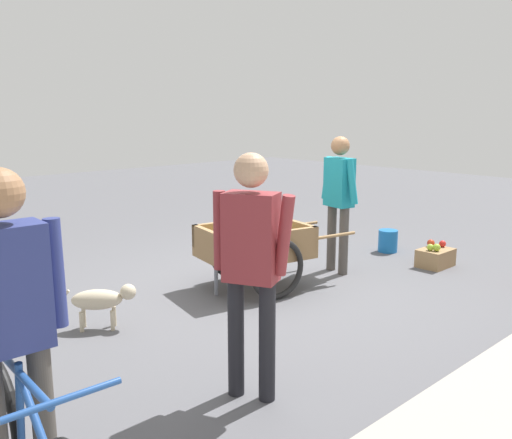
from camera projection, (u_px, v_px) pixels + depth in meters
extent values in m
plane|color=#56565B|center=(257.00, 286.00, 6.04)|extent=(24.00, 24.00, 0.00)
cube|color=#937047|center=(255.00, 252.00, 5.89)|extent=(1.24, 1.00, 0.10)
cube|color=#937047|center=(211.00, 243.00, 5.59)|extent=(0.22, 0.80, 0.24)
cube|color=#937047|center=(294.00, 231.00, 6.13)|extent=(0.22, 0.80, 0.24)
cube|color=#937047|center=(274.00, 244.00, 5.55)|extent=(1.09, 0.27, 0.24)
cube|color=#937047|center=(238.00, 230.00, 6.17)|extent=(1.09, 0.27, 0.24)
torus|color=black|center=(277.00, 269.00, 5.54)|extent=(0.64, 0.18, 0.64)
torus|color=black|center=(235.00, 251.00, 6.28)|extent=(0.64, 0.18, 0.64)
cylinder|color=gray|center=(255.00, 259.00, 5.91)|extent=(0.21, 0.87, 0.04)
cylinder|color=#937047|center=(335.00, 236.00, 6.00)|extent=(0.55, 0.14, 0.04)
cylinder|color=#937047|center=(299.00, 225.00, 6.57)|extent=(0.55, 0.14, 0.04)
cylinder|color=gray|center=(216.00, 279.00, 5.70)|extent=(0.04, 0.04, 0.35)
ellipsoid|color=gold|center=(273.00, 227.00, 6.13)|extent=(0.18, 0.09, 0.15)
ellipsoid|color=gold|center=(272.00, 227.00, 6.11)|extent=(0.18, 0.06, 0.05)
ellipsoid|color=gold|center=(270.00, 226.00, 6.09)|extent=(0.17, 0.10, 0.15)
ellipsoid|color=gold|center=(261.00, 230.00, 6.14)|extent=(0.17, 0.05, 0.14)
ellipsoid|color=gold|center=(260.00, 230.00, 6.13)|extent=(0.19, 0.07, 0.09)
ellipsoid|color=gold|center=(259.00, 229.00, 6.11)|extent=(0.19, 0.11, 0.08)
ellipsoid|color=gold|center=(258.00, 228.00, 6.10)|extent=(0.17, 0.06, 0.15)
ellipsoid|color=gold|center=(284.00, 231.00, 5.93)|extent=(0.18, 0.08, 0.13)
ellipsoid|color=gold|center=(284.00, 231.00, 5.92)|extent=(0.19, 0.08, 0.08)
ellipsoid|color=gold|center=(283.00, 230.00, 5.90)|extent=(0.19, 0.05, 0.09)
ellipsoid|color=gold|center=(282.00, 229.00, 5.89)|extent=(0.17, 0.13, 0.14)
ellipsoid|color=gold|center=(273.00, 236.00, 6.21)|extent=(0.17, 0.13, 0.15)
ellipsoid|color=gold|center=(272.00, 235.00, 6.20)|extent=(0.19, 0.07, 0.10)
ellipsoid|color=gold|center=(272.00, 235.00, 6.18)|extent=(0.18, 0.14, 0.05)
ellipsoid|color=gold|center=(271.00, 234.00, 6.17)|extent=(0.19, 0.06, 0.11)
ellipsoid|color=gold|center=(271.00, 234.00, 6.16)|extent=(0.18, 0.06, 0.14)
ellipsoid|color=gold|center=(231.00, 246.00, 5.57)|extent=(0.17, 0.12, 0.15)
ellipsoid|color=gold|center=(229.00, 246.00, 5.55)|extent=(0.18, 0.12, 0.05)
ellipsoid|color=gold|center=(227.00, 245.00, 5.53)|extent=(0.18, 0.09, 0.14)
ellipsoid|color=gold|center=(232.00, 237.00, 5.98)|extent=(0.18, 0.07, 0.15)
ellipsoid|color=gold|center=(231.00, 236.00, 5.96)|extent=(0.19, 0.06, 0.09)
ellipsoid|color=gold|center=(230.00, 236.00, 5.95)|extent=(0.19, 0.06, 0.09)
ellipsoid|color=gold|center=(229.00, 235.00, 5.93)|extent=(0.17, 0.05, 0.15)
ellipsoid|color=gold|center=(271.00, 237.00, 6.16)|extent=(0.18, 0.05, 0.14)
ellipsoid|color=gold|center=(271.00, 236.00, 6.15)|extent=(0.19, 0.09, 0.10)
ellipsoid|color=gold|center=(270.00, 236.00, 6.14)|extent=(0.18, 0.05, 0.05)
ellipsoid|color=gold|center=(269.00, 235.00, 6.12)|extent=(0.19, 0.08, 0.11)
ellipsoid|color=gold|center=(269.00, 234.00, 6.11)|extent=(0.17, 0.05, 0.15)
ellipsoid|color=gold|center=(221.00, 241.00, 5.77)|extent=(0.17, 0.08, 0.14)
ellipsoid|color=gold|center=(221.00, 240.00, 5.76)|extent=(0.19, 0.11, 0.11)
ellipsoid|color=gold|center=(220.00, 239.00, 5.74)|extent=(0.18, 0.14, 0.05)
ellipsoid|color=gold|center=(219.00, 239.00, 5.73)|extent=(0.19, 0.10, 0.10)
ellipsoid|color=gold|center=(219.00, 238.00, 5.72)|extent=(0.18, 0.06, 0.14)
ellipsoid|color=gold|center=(284.00, 240.00, 6.04)|extent=(0.18, 0.09, 0.15)
ellipsoid|color=gold|center=(284.00, 239.00, 6.03)|extent=(0.18, 0.14, 0.09)
ellipsoid|color=gold|center=(282.00, 239.00, 6.01)|extent=(0.19, 0.12, 0.09)
ellipsoid|color=gold|center=(282.00, 238.00, 6.00)|extent=(0.18, 0.10, 0.14)
ellipsoid|color=gold|center=(234.00, 241.00, 5.85)|extent=(0.18, 0.07, 0.14)
ellipsoid|color=gold|center=(234.00, 240.00, 5.84)|extent=(0.19, 0.10, 0.11)
ellipsoid|color=gold|center=(233.00, 239.00, 5.83)|extent=(0.19, 0.08, 0.05)
ellipsoid|color=gold|center=(232.00, 239.00, 5.81)|extent=(0.19, 0.05, 0.09)
ellipsoid|color=gold|center=(232.00, 238.00, 5.80)|extent=(0.18, 0.12, 0.13)
ellipsoid|color=gold|center=(240.00, 231.00, 5.91)|extent=(0.18, 0.06, 0.14)
ellipsoid|color=gold|center=(238.00, 230.00, 5.89)|extent=(0.18, 0.11, 0.05)
ellipsoid|color=gold|center=(237.00, 230.00, 5.88)|extent=(0.18, 0.11, 0.13)
ellipsoid|color=gold|center=(251.00, 237.00, 5.59)|extent=(0.18, 0.06, 0.13)
ellipsoid|color=gold|center=(250.00, 236.00, 5.57)|extent=(0.19, 0.10, 0.08)
ellipsoid|color=gold|center=(250.00, 236.00, 5.56)|extent=(0.19, 0.08, 0.08)
ellipsoid|color=gold|center=(249.00, 235.00, 5.54)|extent=(0.18, 0.06, 0.13)
cylinder|color=#4C4742|center=(344.00, 241.00, 6.39)|extent=(0.11, 0.11, 0.80)
cylinder|color=#4C4742|center=(332.00, 238.00, 6.58)|extent=(0.11, 0.11, 0.80)
cube|color=teal|center=(339.00, 182.00, 6.35)|extent=(0.26, 0.37, 0.56)
sphere|color=#9E704C|center=(340.00, 146.00, 6.27)|extent=(0.22, 0.22, 0.22)
cylinder|color=teal|center=(352.00, 182.00, 6.16)|extent=(0.08, 0.17, 0.51)
cylinder|color=teal|center=(327.00, 178.00, 6.53)|extent=(0.08, 0.15, 0.51)
torus|color=black|center=(0.00, 416.00, 2.86)|extent=(0.09, 0.66, 0.66)
cylinder|color=#234C93|center=(26.00, 380.00, 2.41)|extent=(0.06, 0.60, 0.04)
cylinder|color=#234C93|center=(20.00, 405.00, 2.54)|extent=(0.04, 0.10, 0.45)
ellipsoid|color=black|center=(14.00, 351.00, 2.50)|extent=(0.20, 0.08, 0.06)
cylinder|color=#234C93|center=(64.00, 399.00, 2.06)|extent=(0.46, 0.05, 0.03)
cylinder|color=#4C4742|center=(44.00, 422.00, 2.66)|extent=(0.11, 0.11, 0.82)
cube|color=navy|center=(7.00, 289.00, 2.45)|extent=(0.35, 0.21, 0.58)
cylinder|color=navy|center=(56.00, 273.00, 2.58)|extent=(0.08, 0.09, 0.53)
ellipsoid|color=beige|center=(97.00, 300.00, 4.80)|extent=(0.46, 0.40, 0.18)
sphere|color=beige|center=(128.00, 292.00, 4.82)|extent=(0.14, 0.14, 0.14)
cylinder|color=beige|center=(64.00, 296.00, 4.76)|extent=(0.10, 0.08, 0.12)
cylinder|color=beige|center=(114.00, 316.00, 4.90)|extent=(0.04, 0.04, 0.18)
cylinder|color=beige|center=(113.00, 321.00, 4.80)|extent=(0.04, 0.04, 0.18)
cylinder|color=beige|center=(84.00, 317.00, 4.87)|extent=(0.04, 0.04, 0.18)
cylinder|color=beige|center=(82.00, 322.00, 4.76)|extent=(0.04, 0.04, 0.18)
cylinder|color=#1966B2|center=(388.00, 241.00, 7.47)|extent=(0.26, 0.26, 0.30)
cube|color=#99754C|center=(435.00, 258.00, 6.77)|extent=(0.44, 0.32, 0.22)
sphere|color=#B23319|center=(431.00, 243.00, 6.85)|extent=(0.09, 0.09, 0.09)
sphere|color=#99BF33|center=(430.00, 247.00, 6.66)|extent=(0.08, 0.08, 0.08)
sphere|color=#99BF33|center=(437.00, 247.00, 6.63)|extent=(0.09, 0.09, 0.09)
sphere|color=red|center=(443.00, 244.00, 6.84)|extent=(0.08, 0.08, 0.08)
cylinder|color=black|center=(267.00, 342.00, 3.59)|extent=(0.11, 0.11, 0.81)
cylinder|color=black|center=(236.00, 337.00, 3.66)|extent=(0.11, 0.11, 0.81)
cube|color=maroon|center=(251.00, 237.00, 3.49)|extent=(0.33, 0.39, 0.58)
sphere|color=tan|center=(251.00, 170.00, 3.40)|extent=(0.22, 0.22, 0.22)
cylinder|color=maroon|center=(284.00, 236.00, 3.41)|extent=(0.08, 0.15, 0.53)
cylinder|color=maroon|center=(219.00, 230.00, 3.56)|extent=(0.08, 0.08, 0.52)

